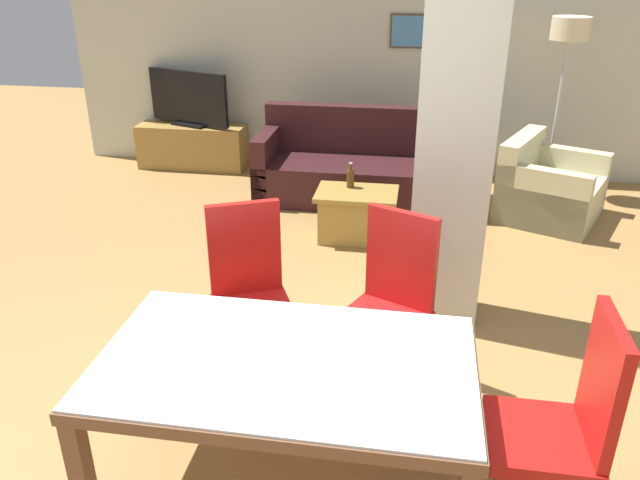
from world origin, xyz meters
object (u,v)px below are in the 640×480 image
Objects in this scene: armchair at (548,190)px; coffee_table at (356,215)px; tv_screen at (188,99)px; floor_lamp at (568,45)px; dining_chair_far_right at (390,297)px; dining_chair_far_left at (249,287)px; sofa at (363,170)px; bottle at (350,178)px; dining_chair_head_right at (566,419)px; tv_stand at (193,146)px; dining_table at (286,384)px.

armchair is 1.67× the size of coffee_table.
floor_lamp is at bearing -162.78° from tv_screen.
dining_chair_far_right is 0.84m from dining_chair_far_left.
dining_chair_far_right is 0.49× the size of sofa.
coffee_table is 0.33m from bottle.
dining_chair_head_right is at bearing 107.63° from sofa.
dining_chair_far_left is 1.47× the size of coffee_table.
dining_chair_far_left is 0.88× the size of armchair.
sofa reaches higher than tv_stand.
dining_chair_far_left is 0.49× the size of sofa.
sofa reaches higher than bottle.
dining_chair_head_right is (1.23, 0.00, -0.03)m from dining_table.
bottle is (-1.29, 3.03, -0.02)m from dining_chair_head_right.
dining_table is 4.16m from armchair.
tv_screen is (-3.39, 4.68, 0.26)m from dining_chair_head_right.
dining_chair_far_right is 4.57m from tv_stand.
dining_table is 1.61× the size of dining_chair_far_left.
dining_chair_head_right is at bearing 126.29° from dining_chair_far_left.
armchair is at bearing -152.79° from dining_chair_far_left.
sofa is 1.20× the size of floor_lamp.
dining_chair_head_right is at bearing 0.00° from dining_table.
dining_chair_far_right is 3.97m from floor_lamp.
armchair is at bearing -13.31° from tv_stand.
tv_screen is (-3.96, 0.94, 0.55)m from armchair.
dining_table is 3.03m from bottle.
tv_stand reaches higher than coffee_table.
dining_chair_far_left reaches higher than dining_table.
coffee_table is 2.78m from floor_lamp.
dining_chair_far_left is at bearing 82.89° from sofa.
coffee_table is 0.56× the size of tv_stand.
floor_lamp is (2.33, 3.56, 0.98)m from dining_chair_far_left.
dining_table reaches higher than tv_stand.
floor_lamp is (4.08, -0.21, 0.72)m from tv_screen.
sofa is 0.97m from bottle.
tv_stand is (-1.74, 3.78, -0.30)m from dining_chair_far_left.
bottle is 2.69m from tv_stand.
dining_chair_far_left is 3.10m from sofa.
sofa is 2.07× the size of tv_screen.
armchair is at bearing 64.44° from dining_table.
coffee_table is 2.86m from tv_screen.
dining_table is 1.23m from dining_chair_head_right.
dining_table is 4.95m from floor_lamp.
sofa is 1.69× the size of tv_stand.
tv_stand is at bearing 141.83° from bottle.
dining_table is at bearing 90.54° from sofa.
tv_screen is at bearing 141.01° from coffee_table.
dining_table is 1.33× the size of tv_stand.
dining_chair_far_right is 0.58× the size of floor_lamp.
dining_chair_far_left is 4.17m from tv_stand.
dining_chair_head_right is 0.88× the size of armchair.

